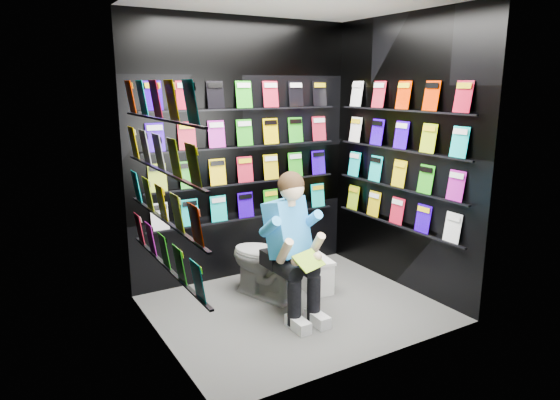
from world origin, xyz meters
TOP-DOWN VIEW (x-y plane):
  - floor at (0.00, 0.00)m, footprint 2.40×2.40m
  - ceiling at (0.00, 0.00)m, footprint 2.40×2.40m
  - wall_back at (0.00, 1.00)m, footprint 2.40×0.04m
  - wall_front at (0.00, -1.00)m, footprint 2.40×0.04m
  - wall_left at (-1.20, 0.00)m, footprint 0.04×2.00m
  - wall_right at (1.20, 0.00)m, footprint 0.04×2.00m
  - comics_back at (0.00, 0.97)m, footprint 2.10×0.06m
  - comics_left at (-1.17, 0.00)m, footprint 0.06×1.70m
  - comics_right at (1.17, 0.00)m, footprint 0.06×1.70m
  - toilet at (-0.10, 0.38)m, footprint 0.64×0.85m
  - longbox at (0.39, 0.27)m, footprint 0.28×0.43m
  - longbox_lid at (0.39, 0.27)m, footprint 0.30×0.45m
  - reader at (-0.10, 0.00)m, footprint 0.71×0.85m
  - held_comic at (-0.10, -0.35)m, footprint 0.30×0.23m

SIDE VIEW (x-z plane):
  - floor at x=0.00m, z-range 0.00..0.00m
  - longbox at x=0.39m, z-range 0.00..0.30m
  - longbox_lid at x=0.39m, z-range 0.30..0.33m
  - toilet at x=-0.10m, z-range 0.00..0.73m
  - held_comic at x=-0.10m, z-range 0.52..0.64m
  - reader at x=-0.10m, z-range 0.08..1.43m
  - wall_back at x=0.00m, z-range 0.00..2.60m
  - wall_front at x=0.00m, z-range 0.00..2.60m
  - wall_left at x=-1.20m, z-range 0.00..2.60m
  - wall_right at x=1.20m, z-range 0.00..2.60m
  - comics_back at x=0.00m, z-range 0.62..1.99m
  - comics_left at x=-1.17m, z-range 0.62..1.99m
  - comics_right at x=1.17m, z-range 0.62..1.99m
  - ceiling at x=0.00m, z-range 2.60..2.60m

